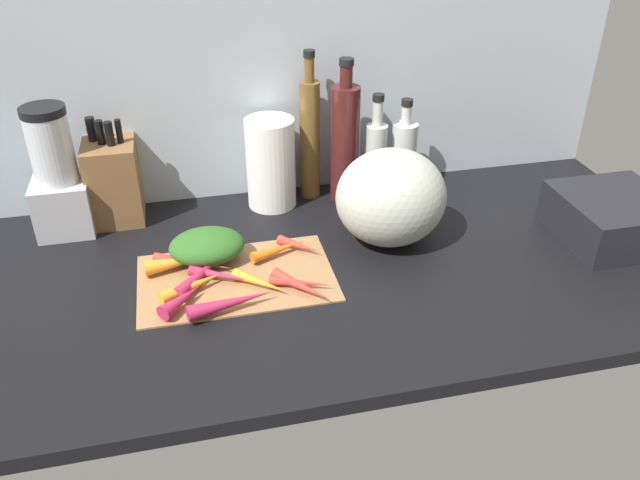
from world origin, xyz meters
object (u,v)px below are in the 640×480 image
carrot_2 (301,283)px  carrot_10 (226,305)px  carrot_8 (181,300)px  paper_towel_roll (271,163)px  winter_squash (391,197)px  knife_block (114,180)px  carrot_12 (219,275)px  cutting_board (236,277)px  dish_rack (613,218)px  bottle_1 (345,141)px  carrot_3 (177,262)px  carrot_0 (203,272)px  carrot_1 (302,286)px  carrot_7 (279,249)px  carrot_4 (231,303)px  blender_appliance (58,180)px  bottle_0 (310,137)px  bottle_2 (376,157)px  carrot_6 (299,246)px  carrot_11 (193,263)px  carrot_9 (193,286)px  bottle_3 (403,156)px

carrot_2 → carrot_10: size_ratio=1.23×
carrot_8 → paper_towel_roll: 46.56cm
winter_squash → knife_block: (-59.75, 24.88, -0.96)cm
carrot_8 → carrot_12: carrot_8 is taller
cutting_board → paper_towel_roll: 35.00cm
paper_towel_roll → dish_rack: 79.88cm
cutting_board → bottle_1: 45.94cm
carrot_10 → carrot_3: bearing=117.2°
carrot_3 → dish_rack: dish_rack is taller
carrot_0 → carrot_2: size_ratio=1.38×
carrot_1 → carrot_7: size_ratio=1.11×
carrot_7 → carrot_10: 21.73cm
winter_squash → carrot_8: bearing=-161.4°
carrot_8 → carrot_4: bearing=-18.3°
carrot_1 → blender_appliance: (-47.77, 37.58, 10.77)cm
carrot_4 → carrot_10: 1.19cm
knife_block → dish_rack: (109.31, -35.01, -4.85)cm
blender_appliance → carrot_0: bearing=-44.2°
cutting_board → carrot_1: size_ratio=2.74×
bottle_0 → carrot_3: bearing=-140.7°
blender_appliance → bottle_0: bearing=4.4°
carrot_10 → blender_appliance: (-32.38, 40.09, 10.91)cm
carrot_3 → paper_towel_roll: 36.32cm
carrot_12 → bottle_2: bottle_2 is taller
carrot_2 → carrot_12: carrot_12 is taller
carrot_6 → bottle_1: bearing=55.5°
carrot_6 → winter_squash: 22.66cm
carrot_11 → paper_towel_roll: 34.48cm
carrot_4 → paper_towel_roll: 45.33cm
carrot_6 → carrot_7: bearing=-172.1°
carrot_9 → carrot_1: bearing=-13.2°
carrot_11 → winter_squash: size_ratio=0.72×
winter_squash → carrot_12: bearing=-167.9°
carrot_4 → paper_towel_roll: size_ratio=0.77×
winter_squash → carrot_3: bearing=-177.0°
carrot_8 → carrot_2: bearing=2.7°
carrot_3 → bottle_0: size_ratio=0.36×
carrot_12 → dish_rack: (88.69, -1.71, 3.05)cm
carrot_0 → carrot_1: carrot_0 is taller
blender_appliance → carrot_3: bearing=-44.7°
carrot_12 → carrot_3: bearing=143.5°
carrot_12 → carrot_11: bearing=129.4°
carrot_7 → blender_appliance: (-45.73, 22.94, 10.75)cm
bottle_3 → cutting_board: bearing=-146.8°
carrot_12 → carrot_4: bearing=-82.0°
carrot_3 → cutting_board: bearing=-24.3°
carrot_6 → knife_block: 47.44cm
dish_rack → carrot_0: bearing=178.0°
carrot_8 → carrot_11: carrot_8 is taller
knife_block → bottle_2: (63.05, -3.04, 0.73)cm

